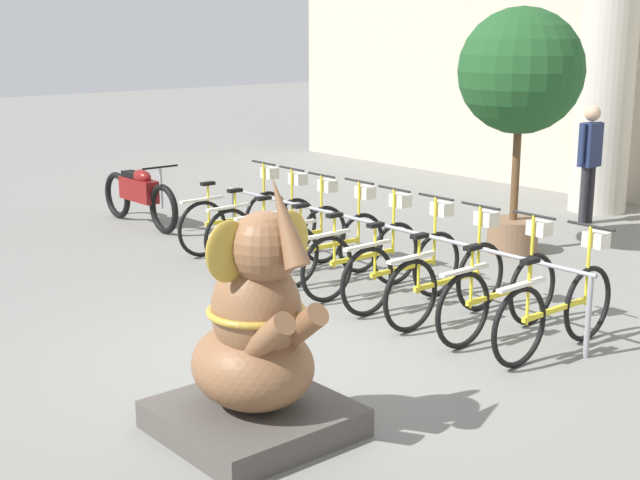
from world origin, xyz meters
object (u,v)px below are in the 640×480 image
(bicycle_2, at_px, (294,235))
(elephant_statue, at_px, (256,348))
(bicycle_0, at_px, (238,218))
(bicycle_5, at_px, (405,266))
(bicycle_3, at_px, (331,244))
(bicycle_7, at_px, (502,292))
(bicycle_1, at_px, (265,226))
(potted_tree, at_px, (520,79))
(person_pedestrian, at_px, (590,153))
(bicycle_8, at_px, (558,307))
(motorcycle, at_px, (140,194))
(bicycle_6, at_px, (449,279))
(bicycle_4, at_px, (365,254))

(bicycle_2, xyz_separation_m, elephant_statue, (3.26, -2.94, 0.22))
(bicycle_0, xyz_separation_m, bicycle_5, (3.05, -0.04, 0.00))
(bicycle_3, distance_m, bicycle_7, 2.44)
(bicycle_5, bearing_deg, bicycle_1, 179.56)
(bicycle_1, relative_size, bicycle_3, 1.00)
(bicycle_7, bearing_deg, potted_tree, 126.02)
(person_pedestrian, bearing_deg, elephant_statue, -72.27)
(bicycle_8, bearing_deg, bicycle_2, -179.24)
(motorcycle, bearing_deg, potted_tree, 32.85)
(bicycle_6, bearing_deg, bicycle_5, 178.61)
(bicycle_6, distance_m, bicycle_7, 0.61)
(bicycle_8, height_order, person_pedestrian, person_pedestrian)
(bicycle_4, distance_m, bicycle_8, 2.44)
(person_pedestrian, xyz_separation_m, potted_tree, (0.37, -2.20, 1.16))
(bicycle_0, height_order, bicycle_8, same)
(bicycle_3, distance_m, bicycle_6, 1.83)
(bicycle_0, height_order, bicycle_7, same)
(bicycle_6, xyz_separation_m, person_pedestrian, (-1.67, 4.86, 0.61))
(bicycle_7, height_order, elephant_statue, elephant_statue)
(bicycle_1, xyz_separation_m, bicycle_2, (0.61, -0.03, 0.00))
(person_pedestrian, bearing_deg, bicycle_5, -77.67)
(bicycle_1, xyz_separation_m, potted_tree, (1.76, 2.63, 1.77))
(bicycle_5, height_order, bicycle_6, same)
(bicycle_8, bearing_deg, potted_tree, 133.92)
(bicycle_1, relative_size, bicycle_5, 1.00)
(motorcycle, xyz_separation_m, potted_tree, (4.45, 2.87, 1.73))
(elephant_statue, distance_m, motorcycle, 7.11)
(person_pedestrian, bearing_deg, bicycle_2, -99.03)
(bicycle_2, distance_m, bicycle_6, 2.44)
(bicycle_3, distance_m, person_pedestrian, 4.85)
(bicycle_1, relative_size, bicycle_6, 1.00)
(bicycle_3, relative_size, bicycle_7, 1.00)
(bicycle_3, relative_size, bicycle_8, 1.00)
(bicycle_4, bearing_deg, elephant_statue, -55.23)
(elephant_statue, bearing_deg, bicycle_7, 94.07)
(bicycle_0, distance_m, bicycle_3, 1.83)
(bicycle_4, distance_m, elephant_statue, 3.59)
(motorcycle, bearing_deg, bicycle_7, 2.22)
(bicycle_0, distance_m, bicycle_7, 4.27)
(bicycle_4, distance_m, person_pedestrian, 4.91)
(bicycle_6, relative_size, elephant_statue, 0.90)
(bicycle_2, distance_m, potted_tree, 3.40)
(bicycle_7, relative_size, motorcycle, 0.84)
(bicycle_0, relative_size, person_pedestrian, 1.00)
(bicycle_1, distance_m, bicycle_4, 1.83)
(bicycle_2, bearing_deg, bicycle_0, 177.75)
(bicycle_3, xyz_separation_m, bicycle_5, (1.22, -0.04, 0.00))
(bicycle_1, relative_size, bicycle_4, 1.00)
(bicycle_3, height_order, bicycle_5, same)
(bicycle_4, relative_size, bicycle_8, 1.00)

